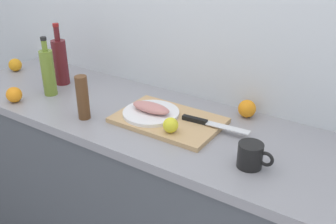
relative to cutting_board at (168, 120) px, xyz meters
The scene contains 14 objects.
back_wall 0.50m from the cutting_board, 116.90° to the left, with size 3.20×0.05×2.50m, color silver.
kitchen_counter 0.49m from the cutting_board, behind, with size 2.00×0.60×0.90m.
cutting_board is the anchor object (origin of this frame).
white_plate 0.08m from the cutting_board, behind, with size 0.24×0.24×0.01m, color white.
fish_fillet 0.09m from the cutting_board, behind, with size 0.18×0.08×0.04m, color tan.
chef_knife 0.17m from the cutting_board, 14.00° to the left, with size 0.29×0.05×0.02m.
lemon_0 0.13m from the cutting_board, 51.77° to the right, with size 0.06×0.06×0.06m, color yellow.
olive_oil_bottle 0.66m from the cutting_board, behind, with size 0.06×0.06×0.29m.
wine_bottle 0.72m from the cutting_board, behind, with size 0.07×0.07×0.32m.
coffee_mug_0 0.44m from the cutting_board, 15.74° to the right, with size 0.13×0.09×0.09m.
orange_0 1.08m from the cutting_board, behind, with size 0.07×0.07×0.07m, color orange.
orange_1 0.75m from the cutting_board, 163.00° to the right, with size 0.07×0.07×0.07m, color orange.
orange_2 0.35m from the cutting_board, 42.46° to the left, with size 0.08×0.08×0.08m, color orange.
pepper_mill 0.37m from the cutting_board, 153.57° to the right, with size 0.05×0.05×0.19m, color brown.
Camera 1 is at (0.96, -1.21, 1.66)m, focal length 41.20 mm.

